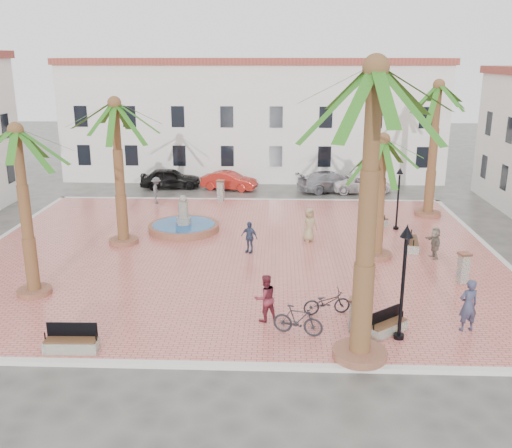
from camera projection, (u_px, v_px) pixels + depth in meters
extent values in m
plane|color=#56544F|center=(236.00, 254.00, 28.88)|extent=(120.00, 120.00, 0.00)
cube|color=#DF7065|center=(236.00, 253.00, 28.86)|extent=(26.00, 22.00, 0.15)
cube|color=silver|center=(248.00, 200.00, 39.40)|extent=(26.30, 0.30, 0.16)
cube|color=silver|center=(211.00, 366.00, 18.32)|extent=(26.30, 0.30, 0.16)
cube|color=silver|center=(496.00, 256.00, 28.37)|extent=(0.30, 22.30, 0.16)
cube|color=white|center=(253.00, 121.00, 46.78)|extent=(30.00, 7.00, 9.00)
cube|color=#953D32|center=(253.00, 61.00, 45.43)|extent=(30.40, 7.40, 0.50)
cube|color=black|center=(84.00, 155.00, 44.59)|extent=(1.00, 0.12, 1.60)
cube|color=black|center=(132.00, 155.00, 44.45)|extent=(1.00, 0.12, 1.60)
cube|color=black|center=(179.00, 156.00, 44.31)|extent=(1.00, 0.12, 1.60)
cube|color=black|center=(227.00, 156.00, 44.16)|extent=(1.00, 0.12, 1.60)
cube|color=black|center=(276.00, 156.00, 44.02)|extent=(1.00, 0.12, 1.60)
cube|color=black|center=(324.00, 157.00, 43.88)|extent=(1.00, 0.12, 1.60)
cube|color=black|center=(373.00, 157.00, 43.74)|extent=(1.00, 0.12, 1.60)
cube|color=black|center=(423.00, 157.00, 43.60)|extent=(1.00, 0.12, 1.60)
cube|color=black|center=(81.00, 116.00, 43.74)|extent=(1.00, 0.12, 1.60)
cube|color=black|center=(129.00, 116.00, 43.60)|extent=(1.00, 0.12, 1.60)
cube|color=black|center=(178.00, 117.00, 43.46)|extent=(1.00, 0.12, 1.60)
cube|color=black|center=(227.00, 117.00, 43.32)|extent=(1.00, 0.12, 1.60)
cube|color=black|center=(276.00, 117.00, 43.17)|extent=(1.00, 0.12, 1.60)
cube|color=black|center=(326.00, 117.00, 43.03)|extent=(1.00, 0.12, 1.60)
cube|color=black|center=(376.00, 117.00, 42.89)|extent=(1.00, 0.12, 1.60)
cube|color=black|center=(426.00, 118.00, 42.75)|extent=(1.00, 0.12, 1.60)
cube|color=black|center=(505.00, 177.00, 36.34)|extent=(0.12, 1.00, 1.60)
cube|color=black|center=(485.00, 167.00, 39.90)|extent=(0.12, 1.00, 1.60)
cube|color=black|center=(511.00, 130.00, 35.49)|extent=(0.12, 1.00, 1.60)
cube|color=black|center=(490.00, 124.00, 39.05)|extent=(0.12, 1.00, 1.60)
cube|color=black|center=(10.00, 171.00, 38.45)|extent=(0.12, 1.00, 1.60)
cube|color=black|center=(5.00, 126.00, 37.60)|extent=(0.12, 1.00, 1.60)
cylinder|color=#995B43|center=(184.00, 227.00, 32.21)|extent=(3.98, 3.98, 0.38)
cylinder|color=#194C8C|center=(184.00, 224.00, 32.16)|extent=(3.51, 3.51, 0.06)
cylinder|color=gray|center=(184.00, 224.00, 32.15)|extent=(0.85, 0.85, 0.76)
cylinder|color=gray|center=(183.00, 211.00, 31.94)|extent=(0.57, 0.57, 1.14)
sphere|color=gray|center=(183.00, 199.00, 31.74)|extent=(0.42, 0.42, 0.42)
cylinder|color=#995B43|center=(124.00, 241.00, 30.11)|extent=(1.54, 1.54, 0.23)
cylinder|color=brown|center=(119.00, 173.00, 29.08)|extent=(0.50, 0.50, 7.04)
sphere|color=brown|center=(114.00, 103.00, 28.08)|extent=(0.68, 0.68, 0.68)
cylinder|color=#995B43|center=(35.00, 291.00, 23.68)|extent=(1.41, 1.41, 0.21)
cylinder|color=brown|center=(25.00, 213.00, 22.72)|extent=(0.46, 0.46, 6.56)
sphere|color=brown|center=(15.00, 130.00, 21.80)|extent=(0.62, 0.62, 0.62)
cylinder|color=#995B43|center=(359.00, 353.00, 18.66)|extent=(1.78, 1.78, 0.27)
cylinder|color=brown|center=(367.00, 219.00, 17.35)|extent=(0.58, 0.58, 8.92)
sphere|color=brown|center=(376.00, 67.00, 16.09)|extent=(0.78, 0.78, 0.78)
cylinder|color=#995B43|center=(376.00, 255.00, 28.01)|extent=(1.50, 1.50, 0.23)
cylinder|color=brown|center=(380.00, 198.00, 27.19)|extent=(0.49, 0.49, 5.55)
sphere|color=brown|center=(383.00, 140.00, 26.41)|extent=(0.66, 0.66, 0.66)
cylinder|color=#995B43|center=(428.00, 213.00, 35.31)|extent=(1.59, 1.59, 0.24)
cylinder|color=brown|center=(433.00, 150.00, 34.19)|extent=(0.52, 0.52, 7.65)
sphere|color=brown|center=(439.00, 85.00, 33.11)|extent=(0.69, 0.69, 0.69)
cube|color=gray|center=(71.00, 346.00, 19.00)|extent=(1.82, 0.60, 0.40)
cube|color=#56351E|center=(71.00, 340.00, 18.93)|extent=(1.72, 0.54, 0.06)
cube|color=black|center=(72.00, 329.00, 19.07)|extent=(1.70, 0.09, 0.50)
cylinder|color=black|center=(45.00, 336.00, 18.91)|extent=(0.05, 0.05, 0.30)
cylinder|color=black|center=(96.00, 337.00, 18.89)|extent=(0.05, 0.05, 0.30)
cube|color=gray|center=(388.00, 328.00, 20.27)|extent=(1.58, 1.41, 0.36)
cube|color=#56351E|center=(388.00, 323.00, 20.21)|extent=(1.48, 1.32, 0.05)
cube|color=black|center=(384.00, 315.00, 20.30)|extent=(1.23, 1.00, 0.45)
cylinder|color=black|center=(374.00, 326.00, 19.74)|extent=(0.05, 0.05, 0.27)
cylinder|color=black|center=(403.00, 315.00, 20.62)|extent=(0.05, 0.05, 0.27)
cube|color=gray|center=(412.00, 245.00, 29.19)|extent=(0.89, 2.00, 0.43)
cube|color=#56351E|center=(412.00, 240.00, 29.12)|extent=(0.82, 1.88, 0.06)
cube|color=black|center=(408.00, 234.00, 29.09)|extent=(0.34, 1.81, 0.54)
cylinder|color=black|center=(414.00, 243.00, 28.23)|extent=(0.05, 0.05, 0.32)
cylinder|color=black|center=(411.00, 232.00, 29.94)|extent=(0.05, 0.05, 0.32)
cube|color=gray|center=(376.00, 220.00, 33.62)|extent=(1.21, 1.96, 0.42)
cube|color=#56351E|center=(376.00, 216.00, 33.55)|extent=(1.12, 1.85, 0.06)
cube|color=black|center=(373.00, 212.00, 33.40)|extent=(0.68, 1.68, 0.52)
cylinder|color=black|center=(385.00, 218.00, 32.71)|extent=(0.05, 0.05, 0.31)
cylinder|color=black|center=(369.00, 210.00, 34.32)|extent=(0.05, 0.05, 0.31)
cylinder|color=black|center=(399.00, 336.00, 19.92)|extent=(0.37, 0.37, 0.16)
cylinder|color=black|center=(403.00, 287.00, 19.39)|extent=(0.12, 0.12, 3.68)
cone|color=black|center=(407.00, 231.00, 18.83)|extent=(0.45, 0.45, 0.41)
sphere|color=beige|center=(407.00, 236.00, 18.87)|extent=(0.25, 0.25, 0.25)
cylinder|color=black|center=(396.00, 228.00, 32.50)|extent=(0.32, 0.32, 0.14)
cylinder|color=black|center=(398.00, 201.00, 32.05)|extent=(0.11, 0.11, 3.17)
cone|color=black|center=(400.00, 171.00, 31.56)|extent=(0.39, 0.39, 0.35)
sphere|color=beige|center=(400.00, 173.00, 31.60)|extent=(0.21, 0.21, 0.21)
cube|color=gray|center=(354.00, 316.00, 20.35)|extent=(0.42, 0.42, 1.16)
cube|color=#995B43|center=(355.00, 300.00, 20.17)|extent=(0.52, 0.52, 0.09)
cube|color=gray|center=(221.00, 191.00, 38.69)|extent=(0.49, 0.49, 1.34)
cube|color=#995B43|center=(220.00, 181.00, 38.49)|extent=(0.61, 0.61, 0.10)
cube|color=gray|center=(463.00, 269.00, 24.72)|extent=(0.47, 0.47, 1.25)
cube|color=#995B43|center=(465.00, 254.00, 24.53)|extent=(0.59, 0.59, 0.10)
cylinder|color=black|center=(356.00, 317.00, 20.81)|extent=(0.35, 0.35, 0.68)
imported|color=#32354E|center=(468.00, 305.00, 20.25)|extent=(0.81, 0.63, 1.96)
imported|color=black|center=(327.00, 302.00, 21.70)|extent=(1.92, 1.01, 0.96)
imported|color=maroon|center=(265.00, 298.00, 21.05)|extent=(1.10, 1.02, 1.81)
imported|color=black|center=(298.00, 320.00, 20.09)|extent=(1.88, 1.00, 1.09)
imported|color=#9A845D|center=(309.00, 225.00, 30.21)|extent=(1.05, 0.92, 1.81)
imported|color=#323E5B|center=(249.00, 237.00, 28.48)|extent=(1.01, 0.80, 1.60)
imported|color=#55565B|center=(157.00, 190.00, 38.04)|extent=(0.79, 1.21, 1.77)
imported|color=slate|center=(435.00, 243.00, 27.69)|extent=(0.67, 1.48, 1.54)
imported|color=black|center=(170.00, 178.00, 43.11)|extent=(4.69, 2.37, 1.53)
imported|color=#AE2118|center=(229.00, 181.00, 42.62)|extent=(4.36, 2.40, 1.36)
imported|color=#95959D|center=(331.00, 181.00, 42.13)|extent=(5.50, 3.84, 1.48)
imported|color=white|center=(362.00, 184.00, 41.87)|extent=(4.73, 2.63, 1.25)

